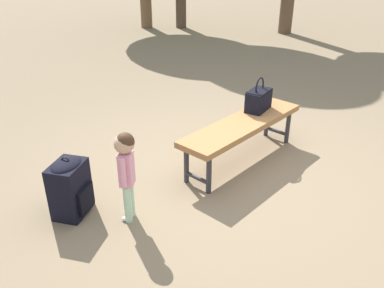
% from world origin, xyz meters
% --- Properties ---
extents(ground_plane, '(40.00, 40.00, 0.00)m').
position_xyz_m(ground_plane, '(0.00, 0.00, 0.00)').
color(ground_plane, '#7F6B51').
rests_on(ground_plane, ground).
extents(park_bench, '(1.65, 0.70, 0.45)m').
position_xyz_m(park_bench, '(-0.36, -0.16, 0.39)').
color(park_bench, '#9E6B3D').
rests_on(park_bench, ground).
extents(handbag, '(0.36, 0.28, 0.37)m').
position_xyz_m(handbag, '(-0.71, -0.29, 0.58)').
color(handbag, black).
rests_on(handbag, park_bench).
extents(child_standing, '(0.17, 0.18, 0.80)m').
position_xyz_m(child_standing, '(1.07, 0.02, 0.53)').
color(child_standing, '#B2D8B2').
rests_on(child_standing, ground).
extents(backpack_large, '(0.40, 0.39, 0.55)m').
position_xyz_m(backpack_large, '(1.42, -0.34, 0.27)').
color(backpack_large, black).
rests_on(backpack_large, ground).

